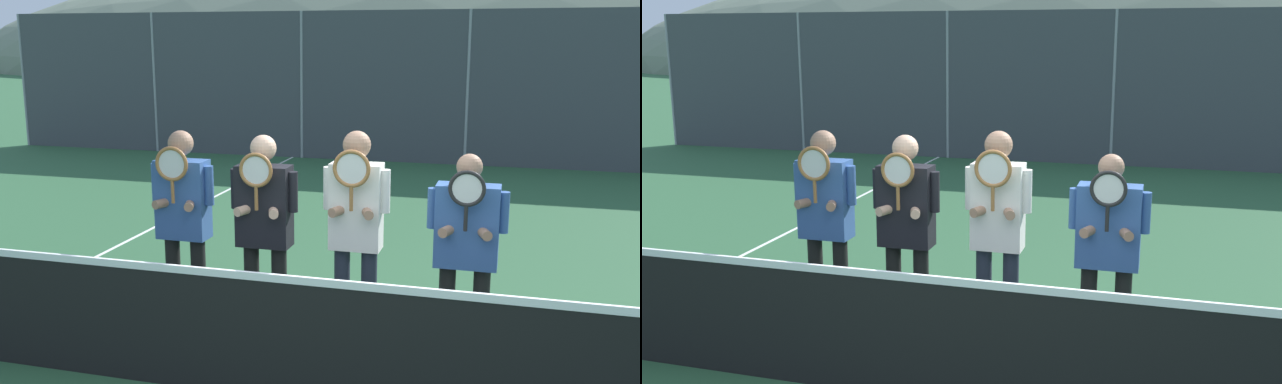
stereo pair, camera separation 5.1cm
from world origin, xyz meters
TOP-DOWN VIEW (x-y plane):
  - hill_distant at (0.00, 61.14)m, footprint 102.61×57.01m
  - clubhouse_building at (0.35, 20.08)m, footprint 22.40×5.50m
  - fence_back at (0.00, 10.38)m, footprint 21.23×0.06m
  - tennis_net at (0.00, 0.00)m, footprint 10.06×0.09m
  - court_line_left_sideline at (-3.74, 3.00)m, footprint 0.05×16.00m
  - player_leftmost at (-1.69, 0.96)m, footprint 0.58×0.34m
  - player_center_left at (-0.94, 0.94)m, footprint 0.58×0.34m
  - player_center_right at (-0.17, 0.97)m, footprint 0.55×0.34m
  - player_rightmost at (0.71, 0.95)m, footprint 0.62×0.34m
  - car_far_left at (-7.05, 13.51)m, footprint 4.66×2.00m
  - car_left_of_center at (-2.00, 13.65)m, footprint 4.58×2.06m
  - car_center at (3.05, 13.39)m, footprint 4.66×2.06m

SIDE VIEW (x-z plane):
  - hill_distant at x=0.00m, z-range -9.98..9.98m
  - court_line_left_sideline at x=-3.74m, z-range 0.00..0.01m
  - tennis_net at x=0.00m, z-range -0.03..1.02m
  - car_center at x=3.05m, z-range 0.03..1.71m
  - car_left_of_center at x=-2.00m, z-range 0.03..1.71m
  - car_far_left at x=-7.05m, z-range 0.01..1.90m
  - player_rightmost at x=0.71m, z-range 0.16..1.86m
  - player_center_left at x=-0.94m, z-range 0.17..1.96m
  - player_leftmost at x=-1.69m, z-range 0.17..1.97m
  - player_center_right at x=-0.17m, z-range 0.17..2.02m
  - fence_back at x=0.00m, z-range 0.00..3.15m
  - clubhouse_building at x=0.35m, z-range 0.02..3.19m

